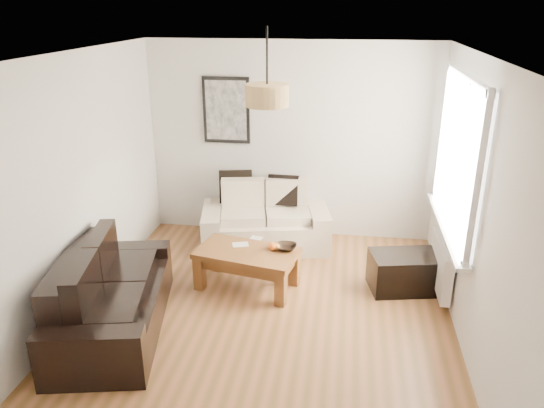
# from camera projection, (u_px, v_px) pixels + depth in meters

# --- Properties ---
(floor) EXTENTS (4.50, 4.50, 0.00)m
(floor) POSITION_uv_depth(u_px,v_px,m) (263.00, 322.00, 5.24)
(floor) COLOR brown
(floor) RESTS_ON ground
(ceiling) EXTENTS (3.80, 4.50, 0.00)m
(ceiling) POSITION_uv_depth(u_px,v_px,m) (261.00, 56.00, 4.30)
(ceiling) COLOR white
(ceiling) RESTS_ON floor
(wall_back) EXTENTS (3.80, 0.04, 2.60)m
(wall_back) POSITION_uv_depth(u_px,v_px,m) (290.00, 142.00, 6.85)
(wall_back) COLOR silver
(wall_back) RESTS_ON floor
(wall_front) EXTENTS (3.80, 0.04, 2.60)m
(wall_front) POSITION_uv_depth(u_px,v_px,m) (191.00, 355.00, 2.70)
(wall_front) COLOR silver
(wall_front) RESTS_ON floor
(wall_left) EXTENTS (0.04, 4.50, 2.60)m
(wall_left) POSITION_uv_depth(u_px,v_px,m) (70.00, 192.00, 5.04)
(wall_left) COLOR silver
(wall_left) RESTS_ON floor
(wall_right) EXTENTS (0.04, 4.50, 2.60)m
(wall_right) POSITION_uv_depth(u_px,v_px,m) (477.00, 214.00, 4.51)
(wall_right) COLOR silver
(wall_right) RESTS_ON floor
(window_bay) EXTENTS (0.14, 1.90, 1.60)m
(window_bay) POSITION_uv_depth(u_px,v_px,m) (460.00, 155.00, 5.15)
(window_bay) COLOR white
(window_bay) RESTS_ON wall_right
(radiator) EXTENTS (0.10, 0.90, 0.52)m
(radiator) POSITION_uv_depth(u_px,v_px,m) (441.00, 264.00, 5.59)
(radiator) COLOR white
(radiator) RESTS_ON wall_right
(poster) EXTENTS (0.62, 0.04, 0.87)m
(poster) POSITION_uv_depth(u_px,v_px,m) (226.00, 110.00, 6.79)
(poster) COLOR black
(poster) RESTS_ON wall_back
(pendant_shade) EXTENTS (0.40, 0.40, 0.20)m
(pendant_shade) POSITION_uv_depth(u_px,v_px,m) (267.00, 95.00, 4.71)
(pendant_shade) COLOR tan
(pendant_shade) RESTS_ON ceiling
(loveseat_cream) EXTENTS (1.77, 1.19, 0.81)m
(loveseat_cream) POSITION_uv_depth(u_px,v_px,m) (265.00, 217.00, 6.78)
(loveseat_cream) COLOR beige
(loveseat_cream) RESTS_ON floor
(sofa_leather) EXTENTS (1.26, 1.99, 0.80)m
(sofa_leather) POSITION_uv_depth(u_px,v_px,m) (112.00, 293.00, 5.00)
(sofa_leather) COLOR black
(sofa_leather) RESTS_ON floor
(coffee_table) EXTENTS (1.20, 0.82, 0.45)m
(coffee_table) POSITION_uv_depth(u_px,v_px,m) (247.00, 269.00, 5.82)
(coffee_table) COLOR brown
(coffee_table) RESTS_ON floor
(ottoman) EXTENTS (0.82, 0.62, 0.42)m
(ottoman) POSITION_uv_depth(u_px,v_px,m) (404.00, 272.00, 5.78)
(ottoman) COLOR black
(ottoman) RESTS_ON floor
(cushion_left) EXTENTS (0.45, 0.22, 0.44)m
(cushion_left) POSITION_uv_depth(u_px,v_px,m) (236.00, 186.00, 6.90)
(cushion_left) COLOR black
(cushion_left) RESTS_ON loveseat_cream
(cushion_right) EXTENTS (0.40, 0.13, 0.40)m
(cushion_right) POSITION_uv_depth(u_px,v_px,m) (283.00, 190.00, 6.82)
(cushion_right) COLOR black
(cushion_right) RESTS_ON loveseat_cream
(fruit_bowl) EXTENTS (0.23, 0.23, 0.06)m
(fruit_bowl) POSITION_uv_depth(u_px,v_px,m) (286.00, 247.00, 5.76)
(fruit_bowl) COLOR black
(fruit_bowl) RESTS_ON coffee_table
(orange_a) EXTENTS (0.08, 0.08, 0.07)m
(orange_a) POSITION_uv_depth(u_px,v_px,m) (273.00, 247.00, 5.74)
(orange_a) COLOR orange
(orange_a) RESTS_ON fruit_bowl
(orange_b) EXTENTS (0.07, 0.07, 0.07)m
(orange_b) POSITION_uv_depth(u_px,v_px,m) (277.00, 246.00, 5.75)
(orange_b) COLOR orange
(orange_b) RESTS_ON fruit_bowl
(orange_c) EXTENTS (0.11, 0.11, 0.09)m
(orange_c) POSITION_uv_depth(u_px,v_px,m) (272.00, 246.00, 5.74)
(orange_c) COLOR #D95612
(orange_c) RESTS_ON fruit_bowl
(papers) EXTENTS (0.21, 0.17, 0.01)m
(papers) POSITION_uv_depth(u_px,v_px,m) (240.00, 245.00, 5.87)
(papers) COLOR silver
(papers) RESTS_ON coffee_table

